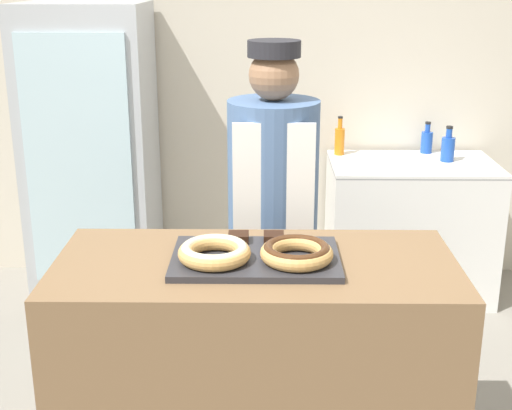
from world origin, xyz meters
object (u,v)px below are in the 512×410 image
Objects in this scene: chest_freezer at (409,228)px; bottle_blue_b at (448,148)px; donut_light_glaze at (214,251)px; bottle_orange at (340,140)px; bottle_blue at (427,141)px; donut_chocolate_glaze at (297,252)px; beverage_fridge at (92,155)px; brownie_back_left at (238,237)px; brownie_back_right at (274,237)px; serving_tray at (256,258)px; baker_person at (273,219)px.

chest_freezer is 4.61× the size of bottle_blue_b.
chest_freezer is at bearing 59.60° from donut_light_glaze.
bottle_orange reaches higher than bottle_blue.
donut_chocolate_glaze is (0.29, 0.00, 0.00)m from donut_light_glaze.
brownie_back_left is at bearing -60.09° from beverage_fridge.
brownie_back_right is 0.39× the size of bottle_blue.
serving_tray is 0.16m from brownie_back_right.
serving_tray is 2.12m from bottle_blue_b.
serving_tray is 0.34× the size of beverage_fridge.
brownie_back_right is at bearing -122.56° from bottle_blue_b.
brownie_back_right is at bearing 0.00° from brownie_back_left.
baker_person is 8.39× the size of bottle_blue.
bottle_orange is at bearing 72.30° from donut_light_glaze.
donut_chocolate_glaze is 0.74m from baker_person.
brownie_back_right is 1.94m from beverage_fridge.
baker_person is 1.54m from bottle_blue_b.
brownie_back_right is (0.13, 0.00, 0.00)m from brownie_back_left.
brownie_back_left is 1.98m from chest_freezer.
donut_light_glaze is 0.76m from baker_person.
chest_freezer is at bearing 51.99° from baker_person.
chest_freezer is (0.85, 1.62, -0.55)m from brownie_back_right.
beverage_fridge is 1.50m from bottle_orange.
baker_person reaches higher than donut_chocolate_glaze.
donut_light_glaze reaches higher than serving_tray.
bottle_blue_b is at bearing 1.07° from beverage_fridge.
beverage_fridge is 8.96× the size of bottle_blue.
donut_light_glaze is 1.31× the size of bottle_blue.
bottle_orange is at bearing 75.78° from serving_tray.
brownie_back_left is 2.17m from bottle_blue.
brownie_back_left is 0.39× the size of bottle_blue.
beverage_fridge is (-0.85, 1.80, -0.11)m from donut_light_glaze.
baker_person is at bearing 84.15° from serving_tray.
chest_freezer is at bearing 58.77° from brownie_back_left.
donut_light_glaze is 1.00× the size of donut_chocolate_glaze.
bottle_orange reaches higher than brownie_back_left.
chest_freezer is (0.98, 1.62, -0.55)m from brownie_back_left.
donut_chocolate_glaze is at bearing -67.46° from brownie_back_right.
brownie_back_left is 0.32× the size of bottle_orange.
donut_light_glaze is at bearing -161.55° from serving_tray.
brownie_back_left is (-0.21, 0.19, -0.02)m from donut_chocolate_glaze.
beverage_fridge reaches higher than serving_tray.
bottle_orange is at bearing 76.70° from brownie_back_right.
brownie_back_right is 1.86m from bottle_orange.
bottle_orange is at bearing 7.44° from beverage_fridge.
donut_light_glaze is 0.16× the size of baker_person.
donut_chocolate_glaze reaches higher than serving_tray.
brownie_back_right is 0.32× the size of bottle_orange.
chest_freezer is 0.54m from bottle_blue_b.
bottle_blue is at bearing 59.22° from brownie_back_left.
donut_light_glaze is at bearing -64.68° from beverage_fridge.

